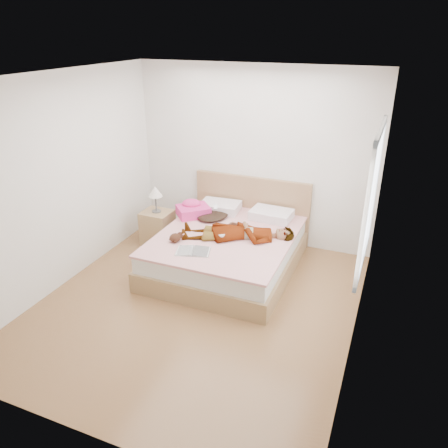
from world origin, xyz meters
name	(u,v)px	position (x,y,z in m)	size (l,w,h in m)	color
ground	(197,304)	(0.00, 0.00, 0.00)	(4.00, 4.00, 0.00)	#54371A
woman	(239,229)	(0.17, 0.94, 0.61)	(0.56, 1.48, 0.20)	silver
hair	(213,215)	(-0.40, 1.39, 0.55)	(0.42, 0.52, 0.08)	black
phone	(216,207)	(-0.33, 1.34, 0.70)	(0.05, 0.10, 0.01)	silver
room_shell	(371,199)	(1.77, 0.30, 1.50)	(4.00, 4.00, 4.00)	white
bed	(229,247)	(0.00, 1.04, 0.28)	(1.80, 2.08, 1.00)	brown
towel	(193,209)	(-0.70, 1.35, 0.61)	(0.57, 0.57, 0.24)	#E13D8C
magazine	(193,251)	(-0.20, 0.33, 0.52)	(0.47, 0.38, 0.02)	silver
coffee_mug	(222,237)	(0.02, 0.73, 0.56)	(0.14, 0.11, 0.10)	white
plush_toy	(176,237)	(-0.52, 0.50, 0.57)	(0.18, 0.23, 0.11)	black
nightstand	(157,225)	(-1.24, 1.23, 0.31)	(0.43, 0.39, 0.92)	olive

